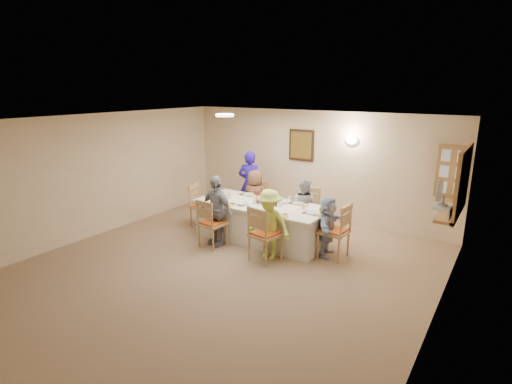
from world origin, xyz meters
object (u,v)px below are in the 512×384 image
Objects in this scene: serving_hatch at (463,182)px; caregiver at (250,184)px; chair_left_end at (202,205)px; condiment_ketchup at (258,197)px; diner_back_left at (255,198)px; diner_front_left at (216,211)px; chair_back_right at (306,211)px; chair_front_right at (265,233)px; desk_fan at (441,196)px; diner_front_right at (269,224)px; chair_back_left at (258,203)px; chair_front_left at (213,223)px; diner_back_right at (304,207)px; diner_right_end at (327,226)px; dining_table at (261,222)px; chair_right_end at (334,230)px.

serving_hatch is 0.95× the size of caregiver.
condiment_ketchup reaches higher than chair_left_end.
diner_front_left is at bearing 82.95° from diner_back_left.
chair_front_right is (-0.00, -1.60, 0.02)m from chair_back_right.
chair_left_end is at bearing -10.54° from chair_front_right.
desk_fan is 0.23× the size of diner_front_right.
chair_front_left is at bearing -98.54° from chair_back_left.
diner_back_right is 0.99m from condiment_ketchup.
diner_right_end is at bearing 137.62° from caregiver.
dining_table is 2.38× the size of diner_right_end.
diner_back_right is 1.09× the size of diner_right_end.
caregiver is 1.52m from condiment_ketchup.
chair_front_left is 0.94× the size of chair_front_right.
chair_right_end is (0.95, -0.80, 0.02)m from chair_back_right.
chair_right_end is at bearing -100.71° from chair_left_end.
serving_hatch is 1.46× the size of chair_right_end.
diner_back_left is at bearing 127.98° from condiment_ketchup.
diner_back_left is 1.03× the size of diner_back_right.
desk_fan is 1.19× the size of condiment_ketchup.
desk_fan is 4.21m from diner_back_left.
caregiver is at bearing 132.40° from dining_table.
chair_front_left is at bearing -66.89° from chair_right_end.
chair_front_right is 2.57m from caregiver.
chair_right_end reaches higher than dining_table.
caregiver is (-1.05, 1.15, 0.41)m from dining_table.
diner_right_end is (-2.01, -0.79, -0.94)m from serving_hatch.
chair_back_left is 0.61× the size of caregiver.
serving_hatch is 1.34× the size of diner_right_end.
desk_fan is at bearing 155.31° from diner_back_left.
chair_front_left is (-0.60, -0.80, 0.10)m from dining_table.
chair_back_right is at bearing 153.32° from desk_fan.
chair_front_left is 1.22m from diner_front_right.
chair_back_right is 0.71× the size of diner_front_left.
diner_back_right is 0.96× the size of diner_front_right.
caregiver is at bearing 54.41° from diner_right_end.
chair_right_end is at bearing -39.75° from chair_back_right.
desk_fan reaches higher than chair_left_end.
diner_front_left is (-1.20, -1.36, 0.08)m from diner_back_right.
chair_back_left is 0.69× the size of diner_front_left.
desk_fan is 0.11× the size of dining_table.
chair_back_left is at bearing -43.27° from chair_front_right.
diner_back_right is at bearing -177.86° from serving_hatch.
desk_fan is 4.28m from chair_back_left.
diner_back_right is (1.20, 1.48, 0.13)m from chair_front_left.
chair_back_left is 0.93× the size of chair_front_right.
diner_front_left is (0.95, -0.68, 0.22)m from chair_left_end.
caregiver is (-4.37, 1.71, -0.76)m from desk_fan.
diner_front_right reaches higher than diner_back_right.
chair_front_left is at bearing -123.84° from condiment_ketchup.
chair_front_left is (-1.20, -1.60, -0.01)m from chair_back_right.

